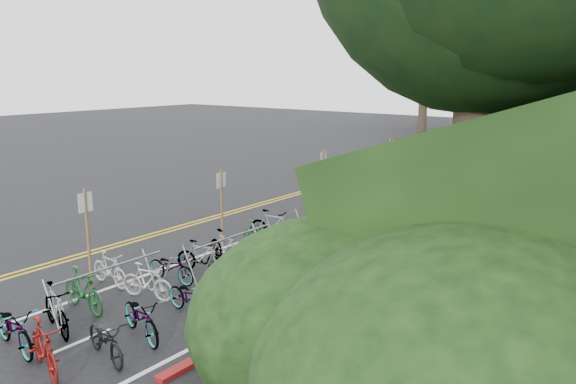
# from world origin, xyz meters

# --- Properties ---
(ground) EXTENTS (120.00, 120.00, 0.00)m
(ground) POSITION_xyz_m (0.00, 0.00, 0.00)
(ground) COLOR black
(ground) RESTS_ON ground
(road_markings) EXTENTS (7.47, 80.00, 0.01)m
(road_markings) POSITION_xyz_m (0.63, 10.10, 0.00)
(road_markings) COLOR gold
(road_markings) RESTS_ON ground
(red_curb) EXTENTS (0.25, 28.00, 0.10)m
(red_curb) POSITION_xyz_m (5.70, 12.00, 0.05)
(red_curb) COLOR maroon
(red_curb) RESTS_ON ground
(bike_rack_front) EXTENTS (1.16, 2.92, 1.20)m
(bike_rack_front) POSITION_xyz_m (2.51, -0.68, 0.87)
(bike_rack_front) COLOR #95979B
(bike_rack_front) RESTS_ON ground
(bike_racks_rest) EXTENTS (1.14, 23.00, 1.17)m
(bike_racks_rest) POSITION_xyz_m (3.00, 13.00, 0.85)
(bike_racks_rest) COLOR #95979B
(bike_racks_rest) RESTS_ON ground
(signpost_near) EXTENTS (0.08, 0.40, 2.71)m
(signpost_near) POSITION_xyz_m (0.70, -0.06, 1.54)
(signpost_near) COLOR brown
(signpost_near) RESTS_ON ground
(signposts_rest) EXTENTS (0.08, 18.40, 2.50)m
(signposts_rest) POSITION_xyz_m (0.60, 14.00, 1.43)
(signposts_rest) COLOR brown
(signposts_rest) RESTS_ON ground
(bike_front) EXTENTS (0.52, 1.58, 0.94)m
(bike_front) POSITION_xyz_m (0.88, 0.38, 0.47)
(bike_front) COLOR beige
(bike_front) RESTS_ON ground
(bike_valet) EXTENTS (3.21, 11.08, 1.08)m
(bike_valet) POSITION_xyz_m (3.03, 1.10, 0.48)
(bike_valet) COLOR slate
(bike_valet) RESTS_ON ground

